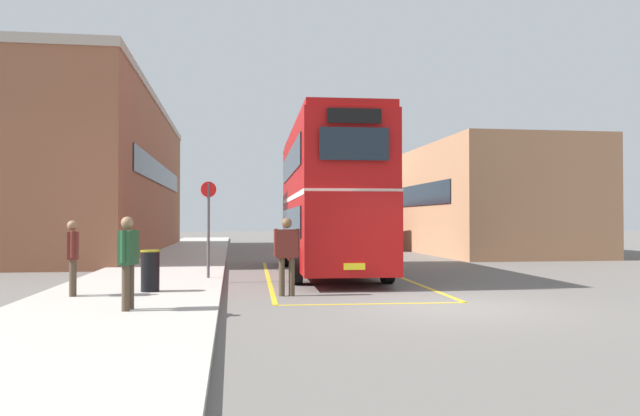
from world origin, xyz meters
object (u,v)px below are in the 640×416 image
Objects in this scene: single_deck_bus at (335,222)px; pedestrian_waiting_far at (128,256)px; litter_bin at (150,271)px; pedestrian_waiting_near at (73,253)px; double_decker_bus at (328,197)px; bus_stop_sign at (208,220)px; pedestrian_boarding at (287,250)px.

pedestrian_waiting_far is (-8.14, -26.40, -0.53)m from single_deck_bus.
pedestrian_waiting_near is at bearing -157.76° from litter_bin.
double_decker_bus reaches higher than pedestrian_waiting_near.
single_deck_bus reaches higher than pedestrian_waiting_far.
double_decker_bus is 7.74m from litter_bin.
litter_bin is at bearing -109.09° from single_deck_bus.
litter_bin is at bearing -110.25° from bus_stop_sign.
pedestrian_boarding is 3.89m from bus_stop_sign.
double_decker_bus is 4.56m from bus_stop_sign.
pedestrian_waiting_near is 4.72m from bus_stop_sign.
litter_bin is at bearing 22.24° from pedestrian_waiting_near.
pedestrian_waiting_near is (-6.46, -6.27, -1.46)m from double_decker_bus.
pedestrian_waiting_near is (-4.60, -0.49, -0.00)m from pedestrian_boarding.
bus_stop_sign is (1.20, 6.13, 0.65)m from pedestrian_waiting_far.
pedestrian_waiting_far is 2.98m from litter_bin.
bus_stop_sign reaches higher than pedestrian_waiting_far.
single_deck_bus is at bearing 77.95° from pedestrian_boarding.
bus_stop_sign is at bearing -108.91° from single_deck_bus.
pedestrian_boarding is 4.18m from pedestrian_waiting_far.
single_deck_bus is 27.63m from pedestrian_waiting_far.
pedestrian_waiting_near is at bearing -135.87° from double_decker_bus.
double_decker_bus is 9.12m from pedestrian_waiting_near.
litter_bin is at bearing 177.53° from pedestrian_boarding.
bus_stop_sign is (-6.94, -20.27, 0.12)m from single_deck_bus.
pedestrian_waiting_far is (-3.10, -2.81, 0.05)m from pedestrian_boarding.
pedestrian_waiting_near is (-9.64, -24.08, -0.58)m from single_deck_bus.
bus_stop_sign reaches higher than pedestrian_waiting_near.
double_decker_bus is 6.44× the size of pedestrian_waiting_far.
litter_bin is (1.52, 0.62, -0.45)m from pedestrian_waiting_near.
single_deck_bus is 21.43m from bus_stop_sign.
bus_stop_sign is at bearing 69.75° from litter_bin.
bus_stop_sign is (2.70, 3.81, 0.70)m from pedestrian_waiting_near.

